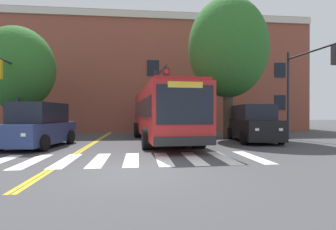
{
  "coord_description": "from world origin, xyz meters",
  "views": [
    {
      "loc": [
        0.22,
        -7.67,
        1.69
      ],
      "look_at": [
        1.78,
        7.47,
        1.62
      ],
      "focal_mm": 28.0,
      "sensor_mm": 36.0,
      "label": 1
    }
  ],
  "objects_px": {
    "traffic_light_far_corner": "(9,85)",
    "traffic_light_near_corner": "(305,77)",
    "traffic_light_overhead": "(160,90)",
    "city_bus": "(162,113)",
    "car_navy_near_lane": "(39,126)",
    "car_black_far_lane": "(253,124)",
    "street_tree_curbside_small": "(18,69)",
    "street_tree_curbside_large": "(228,48)"
  },
  "relations": [
    {
      "from": "car_black_far_lane",
      "to": "traffic_light_overhead",
      "type": "xyz_separation_m",
      "value": [
        -5.69,
        -0.09,
        2.01
      ]
    },
    {
      "from": "city_bus",
      "to": "street_tree_curbside_small",
      "type": "height_order",
      "value": "street_tree_curbside_small"
    },
    {
      "from": "city_bus",
      "to": "traffic_light_near_corner",
      "type": "relative_size",
      "value": 2.12
    },
    {
      "from": "car_navy_near_lane",
      "to": "street_tree_curbside_large",
      "type": "relative_size",
      "value": 0.51
    },
    {
      "from": "street_tree_curbside_large",
      "to": "street_tree_curbside_small",
      "type": "distance_m",
      "value": 14.12
    },
    {
      "from": "traffic_light_near_corner",
      "to": "car_navy_near_lane",
      "type": "bearing_deg",
      "value": -176.03
    },
    {
      "from": "street_tree_curbside_large",
      "to": "street_tree_curbside_small",
      "type": "relative_size",
      "value": 1.3
    },
    {
      "from": "street_tree_curbside_small",
      "to": "car_black_far_lane",
      "type": "bearing_deg",
      "value": -11.23
    },
    {
      "from": "city_bus",
      "to": "street_tree_curbside_large",
      "type": "height_order",
      "value": "street_tree_curbside_large"
    },
    {
      "from": "traffic_light_far_corner",
      "to": "traffic_light_near_corner",
      "type": "bearing_deg",
      "value": -2.84
    },
    {
      "from": "car_black_far_lane",
      "to": "traffic_light_near_corner",
      "type": "xyz_separation_m",
      "value": [
        3.12,
        -0.4,
        2.85
      ]
    },
    {
      "from": "car_black_far_lane",
      "to": "street_tree_curbside_small",
      "type": "bearing_deg",
      "value": 168.77
    },
    {
      "from": "car_black_far_lane",
      "to": "street_tree_curbside_large",
      "type": "xyz_separation_m",
      "value": [
        -0.84,
        2.13,
        5.12
      ]
    },
    {
      "from": "traffic_light_near_corner",
      "to": "street_tree_curbside_large",
      "type": "bearing_deg",
      "value": 147.46
    },
    {
      "from": "street_tree_curbside_small",
      "to": "car_navy_near_lane",
      "type": "bearing_deg",
      "value": -56.06
    },
    {
      "from": "traffic_light_overhead",
      "to": "traffic_light_far_corner",
      "type": "bearing_deg",
      "value": 176.3
    },
    {
      "from": "traffic_light_far_corner",
      "to": "street_tree_curbside_small",
      "type": "xyz_separation_m",
      "value": [
        -0.63,
        2.48,
        1.34
      ]
    },
    {
      "from": "traffic_light_near_corner",
      "to": "city_bus",
      "type": "bearing_deg",
      "value": 171.47
    },
    {
      "from": "traffic_light_near_corner",
      "to": "traffic_light_overhead",
      "type": "relative_size",
      "value": 1.27
    },
    {
      "from": "street_tree_curbside_large",
      "to": "street_tree_curbside_small",
      "type": "xyz_separation_m",
      "value": [
        -14.02,
        0.82,
        -1.51
      ]
    },
    {
      "from": "car_black_far_lane",
      "to": "car_navy_near_lane",
      "type": "bearing_deg",
      "value": -173.11
    },
    {
      "from": "city_bus",
      "to": "traffic_light_overhead",
      "type": "bearing_deg",
      "value": -100.76
    },
    {
      "from": "city_bus",
      "to": "traffic_light_overhead",
      "type": "height_order",
      "value": "traffic_light_overhead"
    },
    {
      "from": "city_bus",
      "to": "traffic_light_near_corner",
      "type": "bearing_deg",
      "value": -8.53
    },
    {
      "from": "city_bus",
      "to": "car_navy_near_lane",
      "type": "bearing_deg",
      "value": -159.98
    },
    {
      "from": "traffic_light_overhead",
      "to": "street_tree_curbside_large",
      "type": "height_order",
      "value": "street_tree_curbside_large"
    },
    {
      "from": "car_black_far_lane",
      "to": "traffic_light_overhead",
      "type": "relative_size",
      "value": 1.13
    },
    {
      "from": "car_black_far_lane",
      "to": "traffic_light_far_corner",
      "type": "bearing_deg",
      "value": 178.13
    },
    {
      "from": "traffic_light_near_corner",
      "to": "street_tree_curbside_small",
      "type": "height_order",
      "value": "street_tree_curbside_small"
    },
    {
      "from": "car_navy_near_lane",
      "to": "traffic_light_near_corner",
      "type": "relative_size",
      "value": 0.86
    },
    {
      "from": "car_navy_near_lane",
      "to": "street_tree_curbside_large",
      "type": "bearing_deg",
      "value": 17.86
    },
    {
      "from": "city_bus",
      "to": "traffic_light_overhead",
      "type": "xyz_separation_m",
      "value": [
        -0.19,
        -0.98,
        1.32
      ]
    },
    {
      "from": "street_tree_curbside_small",
      "to": "traffic_light_overhead",
      "type": "bearing_deg",
      "value": -18.33
    },
    {
      "from": "city_bus",
      "to": "traffic_light_far_corner",
      "type": "distance_m",
      "value": 8.87
    },
    {
      "from": "car_navy_near_lane",
      "to": "traffic_light_overhead",
      "type": "relative_size",
      "value": 1.08
    },
    {
      "from": "city_bus",
      "to": "car_navy_near_lane",
      "type": "distance_m",
      "value": 6.85
    },
    {
      "from": "traffic_light_overhead",
      "to": "traffic_light_near_corner",
      "type": "bearing_deg",
      "value": -2.01
    },
    {
      "from": "city_bus",
      "to": "car_navy_near_lane",
      "type": "relative_size",
      "value": 2.47
    },
    {
      "from": "car_black_far_lane",
      "to": "street_tree_curbside_large",
      "type": "distance_m",
      "value": 5.61
    },
    {
      "from": "city_bus",
      "to": "car_navy_near_lane",
      "type": "xyz_separation_m",
      "value": [
        -6.4,
        -2.33,
        -0.7
      ]
    },
    {
      "from": "traffic_light_near_corner",
      "to": "street_tree_curbside_large",
      "type": "relative_size",
      "value": 0.6
    },
    {
      "from": "traffic_light_near_corner",
      "to": "traffic_light_overhead",
      "type": "bearing_deg",
      "value": 177.99
    }
  ]
}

